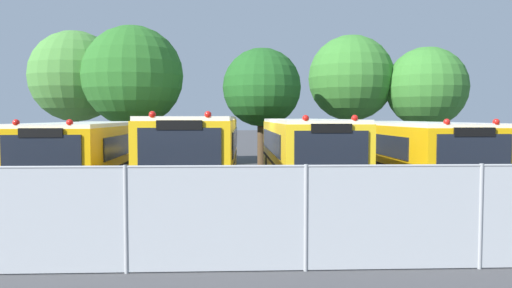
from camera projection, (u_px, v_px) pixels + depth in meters
ground_plane at (251, 188)px, 17.97m from camera, size 160.00×160.00×0.00m
school_bus_0 at (91, 152)px, 17.72m from camera, size 2.77×9.96×2.51m
school_bus_1 at (199, 149)px, 17.94m from camera, size 2.78×11.17×2.72m
school_bus_2 at (304, 150)px, 18.01m from camera, size 2.46×10.19×2.62m
school_bus_3 at (406, 151)px, 18.33m from camera, size 2.56×10.49×2.52m
tree_0 at (73, 76)px, 27.05m from camera, size 4.90×4.89×7.21m
tree_1 at (132, 76)px, 25.60m from camera, size 5.16×5.16×7.25m
tree_2 at (261, 87)px, 25.93m from camera, size 4.07×4.07×6.15m
tree_3 at (354, 77)px, 28.80m from camera, size 4.92×4.92×7.27m
tree_4 at (428, 89)px, 27.79m from camera, size 4.49×4.49×6.46m
chainlink_fence at (306, 216)px, 8.26m from camera, size 17.80×0.07×1.79m
traffic_cone at (388, 240)px, 9.26m from camera, size 0.43×0.43×0.57m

